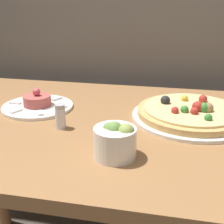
# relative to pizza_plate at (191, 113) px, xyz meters

# --- Properties ---
(dining_table) EXTENTS (1.49, 0.80, 0.79)m
(dining_table) POSITION_rel_pizza_plate_xyz_m (-0.20, -0.08, -0.12)
(dining_table) COLOR olive
(dining_table) RESTS_ON ground_plane
(pizza_plate) EXTENTS (0.36, 0.36, 0.06)m
(pizza_plate) POSITION_rel_pizza_plate_xyz_m (0.00, 0.00, 0.00)
(pizza_plate) COLOR white
(pizza_plate) RESTS_ON dining_table
(tartare_plate) EXTENTS (0.24, 0.24, 0.07)m
(tartare_plate) POSITION_rel_pizza_plate_xyz_m (-0.51, -0.01, -0.00)
(tartare_plate) COLOR white
(tartare_plate) RESTS_ON dining_table
(small_bowl) EXTENTS (0.10, 0.10, 0.09)m
(small_bowl) POSITION_rel_pizza_plate_xyz_m (-0.18, -0.28, 0.03)
(small_bowl) COLOR white
(small_bowl) RESTS_ON dining_table
(salt_shaker) EXTENTS (0.03, 0.03, 0.07)m
(salt_shaker) POSITION_rel_pizza_plate_xyz_m (-0.37, -0.15, 0.02)
(salt_shaker) COLOR silver
(salt_shaker) RESTS_ON dining_table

